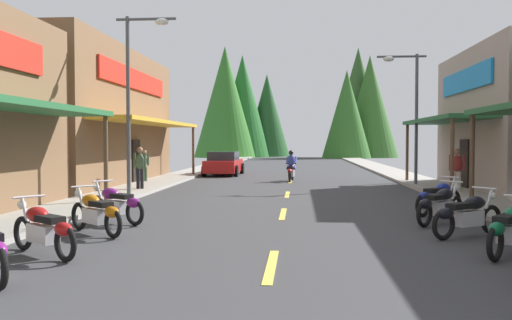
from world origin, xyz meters
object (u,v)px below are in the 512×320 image
(pedestrian_by_shop, at_px, (140,165))
(motorcycle_parked_left_4, at_px, (116,203))
(streetlamp_left, at_px, (137,81))
(motorcycle_parked_right_3, at_px, (510,228))
(pedestrian_browsing, at_px, (457,168))
(motorcycle_parked_right_6, at_px, (438,197))
(pedestrian_waiting, at_px, (144,164))
(motorcycle_parked_right_4, at_px, (467,214))
(parked_car_curbside, at_px, (224,164))
(motorcycle_parked_right_5, at_px, (440,204))
(streetlamp_right, at_px, (409,100))
(motorcycle_parked_left_3, at_px, (96,212))
(motorcycle_parked_left_2, at_px, (44,229))
(rider_cruising_lead, at_px, (291,168))

(pedestrian_by_shop, bearing_deg, motorcycle_parked_left_4, -152.14)
(streetlamp_left, distance_m, motorcycle_parked_right_3, 13.62)
(pedestrian_browsing, bearing_deg, motorcycle_parked_right_6, -1.03)
(pedestrian_waiting, bearing_deg, motorcycle_parked_right_6, 70.25)
(motorcycle_parked_right_6, relative_size, pedestrian_by_shop, 0.90)
(motorcycle_parked_right_4, height_order, parked_car_curbside, parked_car_curbside)
(motorcycle_parked_right_4, relative_size, motorcycle_parked_left_4, 0.99)
(motorcycle_parked_right_3, relative_size, pedestrian_browsing, 0.99)
(motorcycle_parked_right_5, bearing_deg, motorcycle_parked_right_6, 30.45)
(streetlamp_right, height_order, parked_car_curbside, streetlamp_right)
(motorcycle_parked_right_4, height_order, pedestrian_browsing, pedestrian_browsing)
(parked_car_curbside, bearing_deg, motorcycle_parked_right_4, -157.64)
(streetlamp_right, height_order, motorcycle_parked_right_3, streetlamp_right)
(motorcycle_parked_right_3, distance_m, pedestrian_browsing, 11.16)
(motorcycle_parked_right_3, distance_m, motorcycle_parked_right_5, 3.62)
(motorcycle_parked_left_3, bearing_deg, motorcycle_parked_right_3, -150.04)
(streetlamp_right, xyz_separation_m, motorcycle_parked_left_2, (-9.34, -15.45, -3.38))
(streetlamp_left, bearing_deg, motorcycle_parked_right_5, -30.51)
(motorcycle_parked_right_6, distance_m, motorcycle_parked_left_4, 8.65)
(motorcycle_parked_right_5, bearing_deg, motorcycle_parked_left_4, 136.24)
(streetlamp_left, distance_m, motorcycle_parked_left_4, 7.04)
(motorcycle_parked_right_4, bearing_deg, motorcycle_parked_right_3, -118.17)
(streetlamp_right, bearing_deg, motorcycle_parked_left_4, -129.06)
(rider_cruising_lead, bearing_deg, motorcycle_parked_left_3, 169.99)
(motorcycle_parked_right_4, distance_m, motorcycle_parked_left_4, 8.19)
(motorcycle_parked_left_2, relative_size, parked_car_curbside, 0.41)
(streetlamp_right, height_order, motorcycle_parked_left_3, streetlamp_right)
(streetlamp_right, height_order, motorcycle_parked_right_5, streetlamp_right)
(streetlamp_right, xyz_separation_m, motorcycle_parked_left_4, (-9.38, -11.56, -3.38))
(streetlamp_right, bearing_deg, motorcycle_parked_right_4, -95.75)
(motorcycle_parked_right_4, xyz_separation_m, pedestrian_browsing, (2.35, 9.13, 0.53))
(pedestrian_by_shop, distance_m, pedestrian_waiting, 4.25)
(motorcycle_parked_right_4, relative_size, pedestrian_by_shop, 1.01)
(streetlamp_left, distance_m, motorcycle_parked_right_4, 12.34)
(motorcycle_parked_left_2, bearing_deg, motorcycle_parked_left_4, -53.02)
(motorcycle_parked_left_2, distance_m, rider_cruising_lead, 18.60)
(motorcycle_parked_left_2, relative_size, motorcycle_parked_left_4, 0.97)
(streetlamp_right, distance_m, parked_car_curbside, 12.31)
(streetlamp_right, relative_size, motorcycle_parked_left_2, 3.30)
(motorcycle_parked_left_4, distance_m, pedestrian_browsing, 13.02)
(motorcycle_parked_right_6, relative_size, motorcycle_parked_left_3, 0.96)
(streetlamp_left, xyz_separation_m, motorcycle_parked_left_2, (1.27, -9.76, -3.69))
(motorcycle_parked_right_6, distance_m, motorcycle_parked_left_2, 10.32)
(rider_cruising_lead, xyz_separation_m, pedestrian_by_shop, (-5.97, -6.05, 0.40))
(streetlamp_right, distance_m, motorcycle_parked_left_2, 18.37)
(motorcycle_parked_left_2, relative_size, pedestrian_waiting, 1.09)
(streetlamp_left, bearing_deg, streetlamp_right, 28.22)
(pedestrian_by_shop, bearing_deg, pedestrian_browsing, -76.83)
(motorcycle_parked_right_3, bearing_deg, motorcycle_parked_left_4, 108.03)
(motorcycle_parked_left_3, distance_m, motorcycle_parked_left_4, 1.64)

